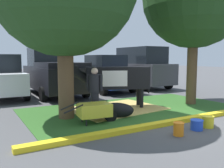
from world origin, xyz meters
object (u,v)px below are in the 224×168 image
object	(u,v)px
cow_holstein	(115,78)
calf_lying	(115,110)
bucket_blue	(197,125)
person_handler	(95,91)
sedan_blue	(105,74)
bucket_yellow	(208,121)
wheelbarrow	(95,110)
hatchback_white	(0,77)
pickup_truck_black	(53,73)
suv_dark_grey	(141,67)
bucket_orange	(179,129)

from	to	relation	value
cow_holstein	calf_lying	xyz separation A→B (m)	(-0.75, -1.29, -0.88)
calf_lying	bucket_blue	distance (m)	2.46
person_handler	sedan_blue	distance (m)	6.07
bucket_yellow	wheelbarrow	bearing A→B (deg)	142.85
person_handler	hatchback_white	world-z (taller)	hatchback_white
pickup_truck_black	wheelbarrow	bearing A→B (deg)	-95.77
bucket_blue	sedan_blue	bearing A→B (deg)	78.87
bucket_blue	suv_dark_grey	xyz separation A→B (m)	(4.22, 8.06, 1.13)
pickup_truck_black	bucket_blue	bearing A→B (deg)	-80.20
cow_holstein	sedan_blue	bearing A→B (deg)	65.58
bucket_yellow	sedan_blue	size ratio (longest dim) A/B	0.08
person_handler	hatchback_white	bearing A→B (deg)	111.79
bucket_orange	bucket_blue	bearing A→B (deg)	7.33
sedan_blue	pickup_truck_black	bearing A→B (deg)	175.02
cow_holstein	bucket_blue	bearing A→B (deg)	-82.78
person_handler	bucket_blue	distance (m)	3.17
bucket_blue	pickup_truck_black	bearing A→B (deg)	99.80
cow_holstein	bucket_yellow	world-z (taller)	cow_holstein
bucket_yellow	sedan_blue	world-z (taller)	sedan_blue
person_handler	bucket_yellow	bearing A→B (deg)	-51.11
cow_holstein	wheelbarrow	bearing A→B (deg)	-134.93
hatchback_white	sedan_blue	world-z (taller)	same
bucket_orange	hatchback_white	distance (m)	8.82
person_handler	sedan_blue	world-z (taller)	sedan_blue
bucket_yellow	cow_holstein	bearing A→B (deg)	104.34
bucket_orange	hatchback_white	size ratio (longest dim) A/B	0.07
person_handler	bucket_orange	bearing A→B (deg)	-71.44
bucket_orange	sedan_blue	bearing A→B (deg)	73.88
bucket_blue	sedan_blue	distance (m)	7.97
cow_holstein	suv_dark_grey	size ratio (longest dim) A/B	0.65
sedan_blue	cow_holstein	bearing A→B (deg)	-114.42
person_handler	suv_dark_grey	world-z (taller)	suv_dark_grey
bucket_yellow	sedan_blue	xyz separation A→B (m)	(1.09, 7.76, 0.82)
person_handler	bucket_blue	size ratio (longest dim) A/B	4.62
bucket_blue	pickup_truck_black	size ratio (longest dim) A/B	0.06
bucket_blue	suv_dark_grey	world-z (taller)	suv_dark_grey
wheelbarrow	bucket_blue	bearing A→B (deg)	-42.93
wheelbarrow	bucket_yellow	bearing A→B (deg)	-37.15
calf_lying	suv_dark_grey	size ratio (longest dim) A/B	0.28
bucket_yellow	pickup_truck_black	bearing A→B (deg)	102.85
bucket_orange	suv_dark_grey	distance (m)	9.61
person_handler	pickup_truck_black	bearing A→B (deg)	87.16
suv_dark_grey	bucket_yellow	bearing A→B (deg)	-115.15
cow_holstein	sedan_blue	size ratio (longest dim) A/B	0.68
bucket_orange	suv_dark_grey	bearing A→B (deg)	58.66
bucket_blue	suv_dark_grey	bearing A→B (deg)	62.36
calf_lying	pickup_truck_black	bearing A→B (deg)	91.98
cow_holstein	hatchback_white	xyz separation A→B (m)	(-3.42, 4.67, -0.13)
hatchback_white	suv_dark_grey	bearing A→B (deg)	-0.45
hatchback_white	bucket_blue	bearing A→B (deg)	-64.59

